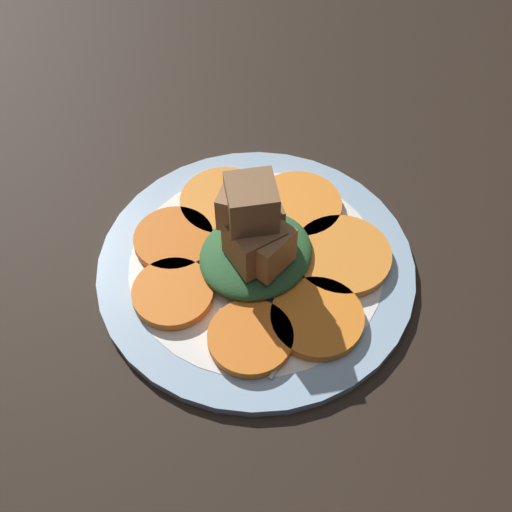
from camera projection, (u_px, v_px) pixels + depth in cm
name	position (u px, v px, depth cm)	size (l,w,h in cm)	color
table_slab	(256.00, 275.00, 64.04)	(120.00, 120.00, 2.00)	black
plate	(256.00, 266.00, 62.82)	(30.93, 30.93, 1.05)	#99B7D1
carrot_slice_0	(342.00, 255.00, 62.26)	(9.60, 9.60, 0.96)	orange
carrot_slice_1	(299.00, 205.00, 66.20)	(8.93, 8.93, 0.96)	orange
carrot_slice_2	(225.00, 202.00, 66.47)	(9.29, 9.29, 0.96)	orange
carrot_slice_3	(174.00, 239.00, 63.46)	(7.93, 7.93, 0.96)	orange
carrot_slice_4	(173.00, 293.00, 59.61)	(7.62, 7.62, 0.96)	orange
carrot_slice_5	(250.00, 338.00, 56.74)	(7.67, 7.67, 0.96)	orange
carrot_slice_6	(317.00, 318.00, 57.97)	(8.51, 8.51, 0.96)	orange
center_pile	(255.00, 239.00, 59.14)	(11.33, 10.20, 11.12)	#2D6033
fork	(302.00, 302.00, 59.32)	(17.06, 7.06, 0.40)	silver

